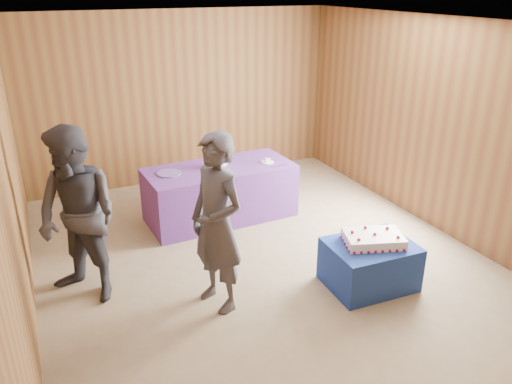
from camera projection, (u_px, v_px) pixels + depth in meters
ground at (261, 260)px, 5.96m from camera, size 6.00×6.00×0.00m
room_shell at (262, 112)px, 5.26m from camera, size 5.04×6.04×2.72m
cake_table at (369, 264)px, 5.39m from camera, size 0.93×0.74×0.50m
serving_table at (220, 193)px, 6.90m from camera, size 2.04×0.99×0.75m
sheet_cake at (373, 239)px, 5.28m from camera, size 0.73×0.60×0.15m
vase at (220, 159)px, 6.70m from camera, size 0.25×0.25×0.23m
flower_spray at (219, 140)px, 6.60m from camera, size 0.25×0.24×0.19m
platter at (169, 173)px, 6.51m from camera, size 0.38×0.38×0.02m
plate at (267, 162)px, 6.92m from camera, size 0.20×0.20×0.01m
cake_slice at (267, 160)px, 6.90m from camera, size 0.07×0.06×0.07m
knife at (278, 166)px, 6.79m from camera, size 0.26×0.04×0.00m
guest_left at (217, 224)px, 4.81m from camera, size 0.63×0.77×1.83m
guest_right at (78, 217)px, 4.93m from camera, size 1.10×1.13×1.84m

